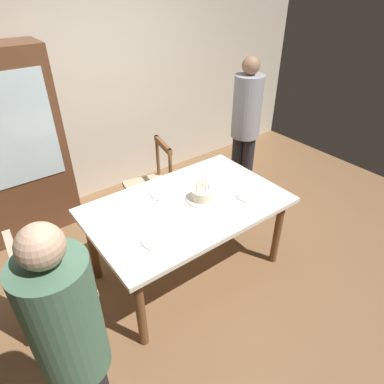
% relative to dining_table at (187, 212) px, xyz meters
% --- Properties ---
extents(ground, '(6.40, 6.40, 0.00)m').
position_rel_dining_table_xyz_m(ground, '(0.00, 0.00, -0.67)').
color(ground, brown).
extents(back_wall, '(6.40, 0.10, 2.60)m').
position_rel_dining_table_xyz_m(back_wall, '(0.00, 1.85, 0.63)').
color(back_wall, beige).
rests_on(back_wall, ground).
extents(dining_table, '(1.67, 1.05, 0.76)m').
position_rel_dining_table_xyz_m(dining_table, '(0.00, 0.00, 0.00)').
color(dining_table, silver).
rests_on(dining_table, ground).
extents(birthday_cake, '(0.28, 0.28, 0.17)m').
position_rel_dining_table_xyz_m(birthday_cake, '(0.14, -0.02, 0.13)').
color(birthday_cake, silver).
rests_on(birthday_cake, dining_table).
extents(plate_near_celebrant, '(0.22, 0.22, 0.01)m').
position_rel_dining_table_xyz_m(plate_near_celebrant, '(-0.46, -0.24, 0.09)').
color(plate_near_celebrant, white).
rests_on(plate_near_celebrant, dining_table).
extents(plate_far_side, '(0.22, 0.22, 0.01)m').
position_rel_dining_table_xyz_m(plate_far_side, '(-0.08, 0.24, 0.09)').
color(plate_far_side, white).
rests_on(plate_far_side, dining_table).
extents(plate_near_guest, '(0.22, 0.22, 0.01)m').
position_rel_dining_table_xyz_m(plate_near_guest, '(0.50, -0.24, 0.09)').
color(plate_near_guest, white).
rests_on(plate_near_guest, dining_table).
extents(fork_near_celebrant, '(0.18, 0.04, 0.01)m').
position_rel_dining_table_xyz_m(fork_near_celebrant, '(-0.62, -0.22, 0.09)').
color(fork_near_celebrant, silver).
rests_on(fork_near_celebrant, dining_table).
extents(fork_far_side, '(0.18, 0.05, 0.01)m').
position_rel_dining_table_xyz_m(fork_far_side, '(-0.24, 0.23, 0.09)').
color(fork_far_side, silver).
rests_on(fork_far_side, dining_table).
extents(fork_near_guest, '(0.18, 0.06, 0.01)m').
position_rel_dining_table_xyz_m(fork_near_guest, '(0.34, -0.22, 0.09)').
color(fork_near_guest, silver).
rests_on(fork_near_guest, dining_table).
extents(chair_spindle_back, '(0.52, 0.52, 0.95)m').
position_rel_dining_table_xyz_m(chair_spindle_back, '(0.12, 0.84, -0.22)').
color(chair_spindle_back, tan).
rests_on(chair_spindle_back, ground).
extents(chair_upholstered, '(0.47, 0.46, 0.95)m').
position_rel_dining_table_xyz_m(chair_upholstered, '(-1.22, 0.07, -0.14)').
color(chair_upholstered, tan).
rests_on(chair_upholstered, ground).
extents(person_celebrant, '(0.32, 0.32, 1.66)m').
position_rel_dining_table_xyz_m(person_celebrant, '(-1.27, -0.82, 0.27)').
color(person_celebrant, '#262328').
rests_on(person_celebrant, ground).
extents(person_guest, '(0.32, 0.32, 1.69)m').
position_rel_dining_table_xyz_m(person_guest, '(1.28, 0.62, 0.29)').
color(person_guest, '#262328').
rests_on(person_guest, ground).
extents(china_cabinet, '(1.10, 0.45, 1.90)m').
position_rel_dining_table_xyz_m(china_cabinet, '(-1.06, 1.56, 0.28)').
color(china_cabinet, '#56331E').
rests_on(china_cabinet, ground).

